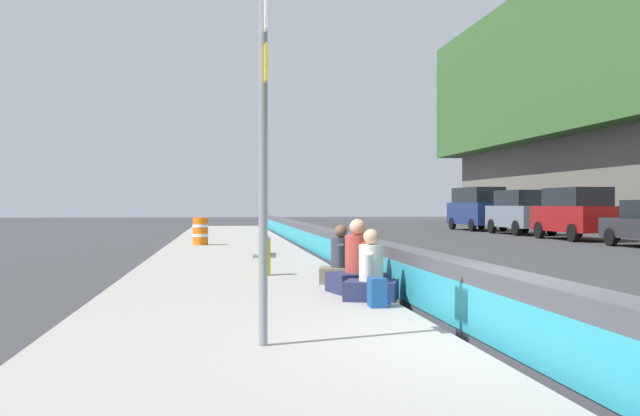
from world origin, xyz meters
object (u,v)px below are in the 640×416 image
object	(u,v)px
fire_hydrant	(264,253)
seated_person_middle	(358,269)
parked_car_midline	(576,213)
construction_barrel	(200,231)
parked_car_far	(521,212)
parked_car_farther	(477,208)
route_sign_post	(263,138)
seated_person_rear	(341,265)
seated_person_foreground	(371,278)
backpack	(378,293)

from	to	relation	value
fire_hydrant	seated_person_middle	size ratio (longest dim) A/B	0.75
parked_car_midline	construction_barrel	bearing A→B (deg)	104.13
parked_car_far	parked_car_farther	xyz separation A→B (m)	(5.80, 0.20, 0.17)
route_sign_post	parked_car_farther	world-z (taller)	route_sign_post
construction_barrel	parked_car_far	size ratio (longest dim) A/B	0.20
seated_person_rear	seated_person_foreground	bearing A→B (deg)	-178.33
seated_person_rear	backpack	world-z (taller)	seated_person_rear
route_sign_post	backpack	size ratio (longest dim) A/B	9.00
seated_person_rear	construction_barrel	distance (m)	12.75
seated_person_rear	backpack	size ratio (longest dim) A/B	2.61
route_sign_post	parked_car_midline	distance (m)	26.48
parked_car_midline	parked_car_farther	xyz separation A→B (m)	(11.56, 0.17, 0.17)
fire_hydrant	parked_car_far	distance (m)	25.22
seated_person_middle	parked_car_farther	distance (m)	32.12
route_sign_post	parked_car_far	size ratio (longest dim) A/B	0.74
seated_person_middle	parked_car_midline	distance (m)	22.13
seated_person_foreground	route_sign_post	bearing A→B (deg)	150.82
seated_person_middle	parked_car_farther	size ratio (longest dim) A/B	0.23
route_sign_post	parked_car_far	bearing A→B (deg)	-28.22
parked_car_midline	parked_car_farther	size ratio (longest dim) A/B	0.94
seated_person_foreground	seated_person_middle	bearing A→B (deg)	1.76
route_sign_post	parked_car_farther	bearing A→B (deg)	-23.64
seated_person_foreground	parked_car_far	bearing A→B (deg)	-28.10
seated_person_foreground	backpack	distance (m)	0.73
backpack	seated_person_middle	bearing A→B (deg)	-1.00
fire_hydrant	backpack	world-z (taller)	fire_hydrant
seated_person_rear	seated_person_middle	bearing A→B (deg)	-178.38
parked_car_far	backpack	bearing A→B (deg)	152.48
parked_car_farther	fire_hydrant	bearing A→B (deg)	151.73
seated_person_foreground	parked_car_farther	xyz separation A→B (m)	(30.31, -12.89, 0.89)
backpack	construction_barrel	xyz separation A→B (m)	(15.43, 2.88, 0.28)
seated_person_foreground	parked_car_midline	xyz separation A→B (m)	(18.75, -13.06, 0.72)
backpack	parked_car_far	distance (m)	28.46
route_sign_post	parked_car_farther	size ratio (longest dim) A/B	0.70
seated_person_middle	backpack	distance (m)	1.63
seated_person_rear	parked_car_midline	world-z (taller)	parked_car_midline
seated_person_foreground	seated_person_rear	xyz separation A→B (m)	(2.30, 0.07, -0.00)
construction_barrel	parked_car_midline	bearing A→B (deg)	-75.87
route_sign_post	seated_person_middle	bearing A→B (deg)	-23.10
construction_barrel	parked_car_farther	world-z (taller)	parked_car_farther
seated_person_middle	route_sign_post	bearing A→B (deg)	156.90
seated_person_middle	parked_car_midline	size ratio (longest dim) A/B	0.24
backpack	construction_barrel	distance (m)	15.70
fire_hydrant	seated_person_foreground	distance (m)	4.07
backpack	parked_car_farther	distance (m)	33.63
construction_barrel	parked_car_midline	distance (m)	16.51
fire_hydrant	parked_car_midline	bearing A→B (deg)	-44.03
parked_car_midline	parked_car_far	bearing A→B (deg)	-0.30
route_sign_post	parked_car_midline	bearing A→B (deg)	-34.08
parked_car_farther	parked_car_far	bearing A→B (deg)	-178.01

